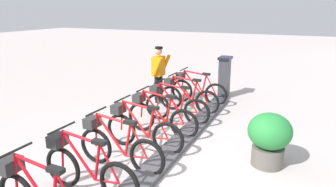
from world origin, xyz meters
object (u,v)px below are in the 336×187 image
(bike_docked_1, at_px, (186,97))
(bike_docked_5, at_px, (117,146))
(planter_bush, at_px, (269,137))
(bike_docked_3, at_px, (159,116))
(bike_docked_6, at_px, (85,168))
(payment_kiosk, at_px, (224,76))
(bike_docked_0, at_px, (196,89))
(bike_docked_4, at_px, (140,129))
(bike_docked_2, at_px, (174,105))
(worker_near_rack, at_px, (159,73))

(bike_docked_1, distance_m, bike_docked_5, 3.31)
(planter_bush, bearing_deg, bike_docked_1, -41.48)
(bike_docked_3, distance_m, planter_bush, 2.42)
(bike_docked_3, distance_m, bike_docked_5, 1.65)
(bike_docked_6, relative_size, planter_bush, 1.77)
(payment_kiosk, distance_m, bike_docked_0, 1.18)
(payment_kiosk, distance_m, bike_docked_5, 5.18)
(bike_docked_4, bearing_deg, bike_docked_3, -90.00)
(payment_kiosk, xyz_separation_m, bike_docked_3, (0.57, 3.48, -0.24))
(bike_docked_1, bearing_deg, bike_docked_2, 90.00)
(bike_docked_0, xyz_separation_m, bike_docked_2, (0.00, 1.65, 0.00))
(payment_kiosk, distance_m, planter_bush, 4.32)
(bike_docked_0, xyz_separation_m, planter_bush, (-2.37, 2.92, 0.11))
(bike_docked_2, bearing_deg, bike_docked_0, -90.00)
(bike_docked_2, bearing_deg, bike_docked_4, 90.00)
(bike_docked_1, xyz_separation_m, bike_docked_3, (0.00, 1.65, 0.00))
(bike_docked_0, bearing_deg, bike_docked_3, 90.00)
(bike_docked_0, height_order, worker_near_rack, worker_near_rack)
(bike_docked_1, bearing_deg, bike_docked_4, 90.00)
(bike_docked_0, relative_size, bike_docked_2, 1.00)
(worker_near_rack, distance_m, planter_bush, 4.27)
(planter_bush, bearing_deg, worker_near_rack, -36.87)
(bike_docked_0, distance_m, bike_docked_1, 0.83)
(payment_kiosk, relative_size, worker_near_rack, 0.77)
(planter_bush, bearing_deg, bike_docked_6, 40.67)
(bike_docked_5, bearing_deg, worker_near_rack, -74.68)
(worker_near_rack, bearing_deg, bike_docked_3, 116.04)
(payment_kiosk, distance_m, worker_near_rack, 2.13)
(bike_docked_4, relative_size, bike_docked_5, 1.00)
(bike_docked_0, bearing_deg, worker_near_rack, 19.83)
(bike_docked_2, relative_size, bike_docked_5, 1.00)
(bike_docked_2, height_order, planter_bush, bike_docked_2)
(bike_docked_0, height_order, bike_docked_1, same)
(bike_docked_3, xyz_separation_m, worker_near_rack, (1.03, -2.11, 0.48))
(bike_docked_1, xyz_separation_m, planter_bush, (-2.37, 2.10, 0.11))
(bike_docked_6, distance_m, worker_near_rack, 4.73)
(bike_docked_1, bearing_deg, bike_docked_3, 90.00)
(bike_docked_5, bearing_deg, payment_kiosk, -96.35)
(bike_docked_2, height_order, bike_docked_6, same)
(bike_docked_5, bearing_deg, bike_docked_0, -90.00)
(bike_docked_5, xyz_separation_m, worker_near_rack, (1.03, -3.76, 0.48))
(bike_docked_0, height_order, bike_docked_5, same)
(payment_kiosk, bearing_deg, bike_docked_2, 77.86)
(bike_docked_3, bearing_deg, bike_docked_0, -90.00)
(planter_bush, bearing_deg, bike_docked_4, 9.19)
(bike_docked_3, distance_m, worker_near_rack, 2.40)
(payment_kiosk, xyz_separation_m, bike_docked_0, (0.57, 1.00, -0.24))
(bike_docked_1, height_order, bike_docked_2, same)
(bike_docked_4, relative_size, worker_near_rack, 1.04)
(bike_docked_2, height_order, bike_docked_5, same)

